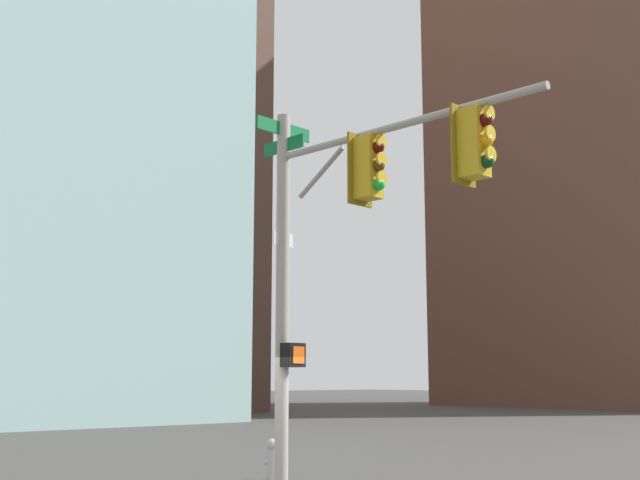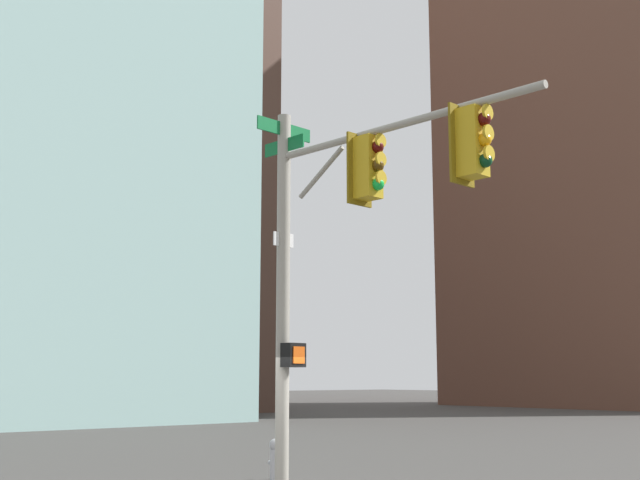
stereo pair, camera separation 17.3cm
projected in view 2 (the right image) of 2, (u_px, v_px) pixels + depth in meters
signal_pole_assembly at (344, 231)px, 13.18m from camera, size 5.63×1.24×6.75m
fire_hydrant at (275, 458)px, 17.56m from camera, size 0.34×0.26×0.87m
building_brick_nearside at (94, 60)px, 57.41m from camera, size 19.72×17.96×48.30m
building_brick_farside at (602, 141)px, 65.29m from camera, size 23.11×14.53×41.52m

